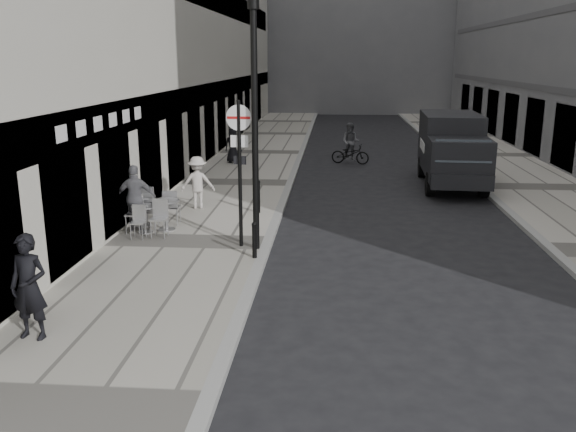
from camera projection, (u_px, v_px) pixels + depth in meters
name	position (u px, v px, depth m)	size (l,w,h in m)	color
sidewalk	(237.00, 183.00, 22.86)	(4.00, 60.00, 0.12)	#A8A398
far_sidewalk	(537.00, 188.00, 22.03)	(4.00, 60.00, 0.12)	#A8A398
walking_man	(29.00, 287.00, 9.90)	(0.65, 0.43, 1.78)	black
sign_post	(240.00, 154.00, 14.49)	(0.61, 0.11, 3.55)	black
lamppost	(255.00, 113.00, 14.05)	(0.26, 0.26, 5.88)	black
bollard_near	(258.00, 197.00, 18.18)	(0.12, 0.12, 0.93)	black
bollard_far	(254.00, 241.00, 14.06)	(0.11, 0.11, 0.80)	black
panel_van	(452.00, 146.00, 22.44)	(2.34, 5.65, 2.61)	black
cyclist	(350.00, 148.00, 27.31)	(1.80, 0.98, 1.84)	black
pedestrian_a	(136.00, 198.00, 16.19)	(1.04, 0.43, 1.78)	#5C5C61
pedestrian_b	(198.00, 183.00, 18.66)	(1.04, 0.60, 1.61)	#BAB2AC
pedestrian_c	(233.00, 145.00, 26.88)	(0.76, 0.49, 1.55)	black
cafe_table_near	(166.00, 212.00, 16.31)	(0.76, 1.71, 0.97)	#BABABC
cafe_table_mid	(145.00, 217.00, 16.10)	(0.66, 1.50, 0.85)	#B2B2B4
cafe_table_far	(142.00, 208.00, 16.73)	(0.77, 1.74, 0.99)	#BBBBBD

